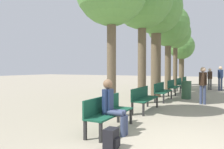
# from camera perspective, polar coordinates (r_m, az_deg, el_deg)

# --- Properties ---
(ground_plane) EXTENTS (80.00, 80.00, 0.00)m
(ground_plane) POSITION_cam_1_polar(r_m,az_deg,el_deg) (4.59, 16.84, -18.11)
(ground_plane) COLOR gray
(bench_row_0) EXTENTS (0.47, 1.80, 0.85)m
(bench_row_0) POSITION_cam_1_polar(r_m,az_deg,el_deg) (5.49, -1.14, -9.31)
(bench_row_0) COLOR #144733
(bench_row_0) RESTS_ON ground_plane
(bench_row_1) EXTENTS (0.47, 1.80, 0.85)m
(bench_row_1) POSITION_cam_1_polar(r_m,az_deg,el_deg) (8.07, 8.20, -5.81)
(bench_row_1) COLOR #144733
(bench_row_1) RESTS_ON ground_plane
(bench_row_2) EXTENTS (0.47, 1.80, 0.85)m
(bench_row_2) POSITION_cam_1_polar(r_m,az_deg,el_deg) (10.78, 12.90, -3.97)
(bench_row_2) COLOR #144733
(bench_row_2) RESTS_ON ground_plane
(bench_row_3) EXTENTS (0.47, 1.80, 0.85)m
(bench_row_3) POSITION_cam_1_polar(r_m,az_deg,el_deg) (13.53, 15.68, -2.86)
(bench_row_3) COLOR #144733
(bench_row_3) RESTS_ON ground_plane
(bench_row_4) EXTENTS (0.47, 1.80, 0.85)m
(bench_row_4) POSITION_cam_1_polar(r_m,az_deg,el_deg) (16.31, 17.52, -2.12)
(bench_row_4) COLOR #144733
(bench_row_4) RESTS_ON ground_plane
(bench_row_5) EXTENTS (0.47, 1.80, 0.85)m
(bench_row_5) POSITION_cam_1_polar(r_m,az_deg,el_deg) (19.10, 18.82, -1.60)
(bench_row_5) COLOR #144733
(bench_row_5) RESTS_ON ground_plane
(tree_row_1) EXTENTS (2.69, 2.69, 5.98)m
(tree_row_1) POSITION_cam_1_polar(r_m,az_deg,el_deg) (10.22, 7.89, 18.75)
(tree_row_1) COLOR brown
(tree_row_1) RESTS_ON ground_plane
(tree_row_2) EXTENTS (2.79, 2.79, 6.17)m
(tree_row_2) POSITION_cam_1_polar(r_m,az_deg,el_deg) (12.41, 11.47, 16.01)
(tree_row_2) COLOR brown
(tree_row_2) RESTS_ON ground_plane
(tree_row_3) EXTENTS (2.76, 2.76, 5.77)m
(tree_row_3) POSITION_cam_1_polar(r_m,az_deg,el_deg) (15.22, 14.46, 12.04)
(tree_row_3) COLOR brown
(tree_row_3) RESTS_ON ground_plane
(tree_row_4) EXTENTS (2.31, 2.31, 5.41)m
(tree_row_4) POSITION_cam_1_polar(r_m,az_deg,el_deg) (17.77, 16.24, 10.07)
(tree_row_4) COLOR brown
(tree_row_4) RESTS_ON ground_plane
(tree_row_5) EXTENTS (2.28, 2.28, 4.65)m
(tree_row_5) POSITION_cam_1_polar(r_m,az_deg,el_deg) (20.66, 17.71, 6.72)
(tree_row_5) COLOR brown
(tree_row_5) RESTS_ON ground_plane
(person_seated) EXTENTS (0.60, 0.34, 1.29)m
(person_seated) POSITION_cam_1_polar(r_m,az_deg,el_deg) (5.17, 0.07, -7.94)
(person_seated) COLOR #384260
(person_seated) RESTS_ON ground_plane
(backpack) EXTENTS (0.26, 0.30, 0.40)m
(backpack) POSITION_cam_1_polar(r_m,az_deg,el_deg) (4.35, -0.15, -16.47)
(backpack) COLOR black
(backpack) RESTS_ON ground_plane
(pedestrian_near) EXTENTS (0.34, 0.30, 1.69)m
(pedestrian_near) POSITION_cam_1_polar(r_m,az_deg,el_deg) (16.98, 26.46, -0.51)
(pedestrian_near) COLOR #384260
(pedestrian_near) RESTS_ON ground_plane
(pedestrian_mid) EXTENTS (0.33, 0.27, 1.61)m
(pedestrian_mid) POSITION_cam_1_polar(r_m,az_deg,el_deg) (10.16, 22.65, -2.05)
(pedestrian_mid) COLOR #384260
(pedestrian_mid) RESTS_ON ground_plane
(pedestrian_far) EXTENTS (0.32, 0.28, 1.56)m
(pedestrian_far) POSITION_cam_1_polar(r_m,az_deg,el_deg) (17.23, 24.20, -0.71)
(pedestrian_far) COLOR #4C4C4C
(pedestrian_far) RESTS_ON ground_plane
(trash_bin) EXTENTS (0.47, 0.47, 0.90)m
(trash_bin) POSITION_cam_1_polar(r_m,az_deg,el_deg) (11.69, 18.83, -3.84)
(trash_bin) COLOR #2D5138
(trash_bin) RESTS_ON ground_plane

